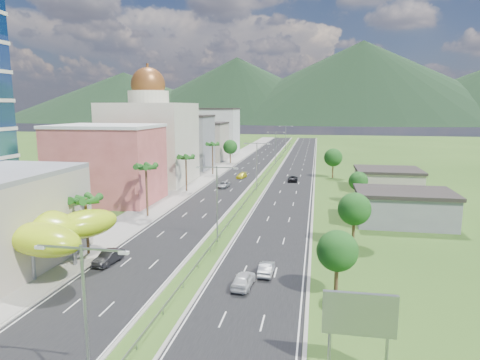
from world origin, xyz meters
The scene contains 36 objects.
ground centered at (0.00, 0.00, 0.00)m, with size 500.00×500.00×0.00m, color #2D5119.
road_left centered at (-7.50, 90.00, 0.02)m, with size 11.00×260.00×0.04m, color black.
road_right centered at (7.50, 90.00, 0.02)m, with size 11.00×260.00×0.04m, color black.
sidewalk_left centered at (-17.00, 90.00, 0.06)m, with size 7.00×260.00×0.12m, color gray.
median_guardrail centered at (0.00, 71.99, 0.62)m, with size 0.10×216.06×0.76m.
streetlight_median_a centered at (0.00, -25.00, 6.75)m, with size 6.04×0.25×11.00m.
streetlight_median_b centered at (0.00, 10.00, 6.75)m, with size 6.04×0.25×11.00m.
streetlight_median_c centered at (0.00, 50.00, 6.75)m, with size 6.04×0.25×11.00m.
streetlight_median_d centered at (0.00, 95.00, 6.75)m, with size 6.04×0.25×11.00m.
streetlight_median_e centered at (0.00, 140.00, 6.75)m, with size 6.04×0.25×11.00m.
lime_canopy centered at (-20.00, -4.00, 4.99)m, with size 18.00×15.00×7.40m.
pink_shophouse centered at (-28.00, 32.00, 7.50)m, with size 20.00×15.00×15.00m, color #B7504B.
domed_building centered at (-28.00, 55.00, 11.35)m, with size 20.00×20.00×28.70m.
midrise_grey centered at (-27.00, 80.00, 8.00)m, with size 16.00×15.00×16.00m, color slate.
midrise_beige centered at (-27.00, 102.00, 6.50)m, with size 16.00×15.00×13.00m, color #AFA090.
midrise_white centered at (-27.00, 125.00, 9.00)m, with size 16.00×15.00×18.00m, color silver.
billboard centered at (17.00, -18.00, 4.42)m, with size 5.20×0.35×6.20m.
shed_near centered at (28.00, 25.00, 2.50)m, with size 15.00×10.00×5.00m, color slate.
shed_far centered at (30.00, 55.00, 2.20)m, with size 14.00×12.00×4.40m, color #AFA090.
palm_tree_b centered at (-15.50, 2.00, 7.06)m, with size 3.60×3.60×8.10m.
palm_tree_c centered at (-15.50, 22.00, 8.50)m, with size 3.60×3.60×9.60m.
palm_tree_d centered at (-15.50, 45.00, 7.54)m, with size 3.60×3.60×8.60m.
palm_tree_e centered at (-15.50, 70.00, 8.31)m, with size 3.60×3.60×9.40m.
leafy_tree_lfar centered at (-15.50, 95.00, 5.58)m, with size 4.90×4.90×8.05m.
leafy_tree_ra centered at (16.00, -5.00, 4.78)m, with size 4.20×4.20×6.90m.
leafy_tree_rb centered at (19.00, 12.00, 5.18)m, with size 4.55×4.55×7.47m.
leafy_tree_rc centered at (22.00, 40.00, 4.37)m, with size 3.85×3.85×6.33m.
leafy_tree_rd centered at (18.00, 70.00, 5.58)m, with size 4.90×4.90×8.05m.
mountain_ridge centered at (60.00, 450.00, 0.00)m, with size 860.00×140.00×90.00m, color black, non-canonical shape.
car_dark_left centered at (-11.22, -0.77, 0.85)m, with size 1.71×4.90×1.61m, color black.
car_silver_mid_left centered at (-8.10, 50.76, 0.72)m, with size 2.25×4.88×1.36m, color #94969A.
car_yellow_far_left centered at (-6.27, 65.23, 0.72)m, with size 1.91×4.70×1.36m, color gold.
car_white_near_right centered at (6.32, -4.67, 0.86)m, with size 1.94×4.81×1.64m, color silver.
car_silver_right centered at (8.33, -0.72, 0.75)m, with size 1.51×4.32×1.42m, color #9C9EA3.
car_dark_far_right centered at (7.70, 62.47, 0.76)m, with size 2.39×5.18×1.44m, color black.
motorcycle centered at (-12.19, -2.55, 0.62)m, with size 0.54×1.80×1.15m, color black.
Camera 1 is at (13.69, -47.30, 19.14)m, focal length 32.00 mm.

